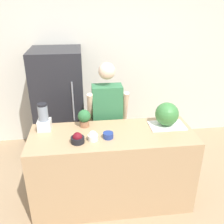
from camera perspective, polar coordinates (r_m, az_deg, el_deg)
The scene contains 12 objects.
ground_plane at distance 3.12m, azimuth 0.93°, elevation -23.48°, with size 14.00×14.00×0.00m, color tan.
wall_back at distance 4.21m, azimuth -2.77°, elevation 10.59°, with size 8.00×0.06×2.60m.
counter_island at distance 3.05m, azimuth 0.08°, elevation -12.71°, with size 1.85×0.69×0.94m.
refrigerator at distance 3.97m, azimuth -11.83°, elevation 2.03°, with size 0.74×0.76×1.66m.
person at distance 3.31m, azimuth -1.02°, elevation -2.06°, with size 0.52×0.26×1.61m.
cutting_board at distance 3.01m, azimuth 12.42°, elevation -3.03°, with size 0.41×0.27×0.01m.
watermelon at distance 2.96m, azimuth 12.44°, elevation -0.46°, with size 0.27×0.27×0.27m.
bowl_cherries at distance 2.63m, azimuth -7.88°, elevation -6.04°, with size 0.14×0.14×0.12m.
bowl_cream at distance 2.65m, azimuth -4.40°, elevation -5.54°, with size 0.11×0.11×0.11m.
bowl_small_blue at distance 2.69m, azimuth -0.88°, elevation -5.36°, with size 0.11×0.11×0.06m.
blender at distance 2.91m, azimuth -15.33°, elevation -1.55°, with size 0.15×0.15×0.32m.
potted_plant at distance 2.91m, azimuth -6.36°, elevation -1.27°, with size 0.15×0.15×0.21m.
Camera 1 is at (-0.30, -2.06, 2.32)m, focal length 40.00 mm.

